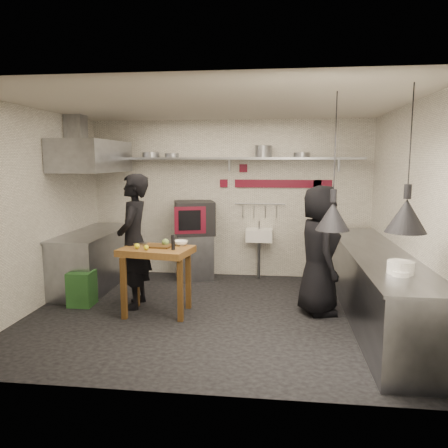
# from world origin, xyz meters

# --- Properties ---
(floor) EXTENTS (5.00, 5.00, 0.00)m
(floor) POSITION_xyz_m (0.00, 0.00, 0.00)
(floor) COLOR black
(floor) RESTS_ON ground
(ceiling) EXTENTS (5.00, 5.00, 0.00)m
(ceiling) POSITION_xyz_m (0.00, 0.00, 2.80)
(ceiling) COLOR beige
(ceiling) RESTS_ON floor
(wall_back) EXTENTS (5.00, 0.04, 2.80)m
(wall_back) POSITION_xyz_m (0.00, 2.10, 1.40)
(wall_back) COLOR silver
(wall_back) RESTS_ON floor
(wall_front) EXTENTS (5.00, 0.04, 2.80)m
(wall_front) POSITION_xyz_m (0.00, -2.10, 1.40)
(wall_front) COLOR silver
(wall_front) RESTS_ON floor
(wall_left) EXTENTS (0.04, 4.20, 2.80)m
(wall_left) POSITION_xyz_m (-2.50, 0.00, 1.40)
(wall_left) COLOR silver
(wall_left) RESTS_ON floor
(wall_right) EXTENTS (0.04, 4.20, 2.80)m
(wall_right) POSITION_xyz_m (2.50, 0.00, 1.40)
(wall_right) COLOR silver
(wall_right) RESTS_ON floor
(red_band_horiz) EXTENTS (1.70, 0.02, 0.14)m
(red_band_horiz) POSITION_xyz_m (0.95, 2.08, 1.68)
(red_band_horiz) COLOR maroon
(red_band_horiz) RESTS_ON wall_back
(red_band_vert) EXTENTS (0.14, 0.02, 1.10)m
(red_band_vert) POSITION_xyz_m (1.55, 2.08, 1.20)
(red_band_vert) COLOR maroon
(red_band_vert) RESTS_ON wall_back
(red_tile_a) EXTENTS (0.14, 0.02, 0.14)m
(red_tile_a) POSITION_xyz_m (0.25, 2.08, 1.95)
(red_tile_a) COLOR maroon
(red_tile_a) RESTS_ON wall_back
(red_tile_b) EXTENTS (0.14, 0.02, 0.14)m
(red_tile_b) POSITION_xyz_m (-0.10, 2.08, 1.68)
(red_tile_b) COLOR maroon
(red_tile_b) RESTS_ON wall_back
(back_shelf) EXTENTS (4.60, 0.34, 0.04)m
(back_shelf) POSITION_xyz_m (0.00, 1.92, 2.12)
(back_shelf) COLOR gray
(back_shelf) RESTS_ON wall_back
(shelf_bracket_left) EXTENTS (0.04, 0.06, 0.24)m
(shelf_bracket_left) POSITION_xyz_m (-1.90, 2.07, 2.02)
(shelf_bracket_left) COLOR gray
(shelf_bracket_left) RESTS_ON wall_back
(shelf_bracket_mid) EXTENTS (0.04, 0.06, 0.24)m
(shelf_bracket_mid) POSITION_xyz_m (0.00, 2.07, 2.02)
(shelf_bracket_mid) COLOR gray
(shelf_bracket_mid) RESTS_ON wall_back
(shelf_bracket_right) EXTENTS (0.04, 0.06, 0.24)m
(shelf_bracket_right) POSITION_xyz_m (1.90, 2.07, 2.02)
(shelf_bracket_right) COLOR gray
(shelf_bracket_right) RESTS_ON wall_back
(pan_far_left) EXTENTS (0.36, 0.36, 0.09)m
(pan_far_left) POSITION_xyz_m (-1.38, 1.92, 2.19)
(pan_far_left) COLOR gray
(pan_far_left) RESTS_ON back_shelf
(pan_mid_left) EXTENTS (0.30, 0.30, 0.07)m
(pan_mid_left) POSITION_xyz_m (-1.00, 1.92, 2.18)
(pan_mid_left) COLOR gray
(pan_mid_left) RESTS_ON back_shelf
(stock_pot) EXTENTS (0.39, 0.39, 0.20)m
(stock_pot) POSITION_xyz_m (0.61, 1.92, 2.24)
(stock_pot) COLOR gray
(stock_pot) RESTS_ON back_shelf
(pan_right) EXTENTS (0.31, 0.31, 0.08)m
(pan_right) POSITION_xyz_m (1.26, 1.92, 2.18)
(pan_right) COLOR gray
(pan_right) RESTS_ON back_shelf
(oven_stand) EXTENTS (0.76, 0.73, 0.80)m
(oven_stand) POSITION_xyz_m (-0.59, 1.79, 0.40)
(oven_stand) COLOR gray
(oven_stand) RESTS_ON floor
(combi_oven) EXTENTS (0.81, 0.78, 0.58)m
(combi_oven) POSITION_xyz_m (-0.58, 1.77, 1.09)
(combi_oven) COLOR black
(combi_oven) RESTS_ON oven_stand
(oven_door) EXTENTS (0.52, 0.18, 0.46)m
(oven_door) POSITION_xyz_m (-0.60, 1.46, 1.09)
(oven_door) COLOR maroon
(oven_door) RESTS_ON combi_oven
(oven_glass) EXTENTS (0.36, 0.12, 0.34)m
(oven_glass) POSITION_xyz_m (-0.60, 1.44, 1.09)
(oven_glass) COLOR black
(oven_glass) RESTS_ON oven_door
(hand_sink) EXTENTS (0.46, 0.34, 0.22)m
(hand_sink) POSITION_xyz_m (0.55, 1.92, 0.78)
(hand_sink) COLOR white
(hand_sink) RESTS_ON wall_back
(sink_tap) EXTENTS (0.03, 0.03, 0.14)m
(sink_tap) POSITION_xyz_m (0.55, 1.92, 0.96)
(sink_tap) COLOR gray
(sink_tap) RESTS_ON hand_sink
(sink_drain) EXTENTS (0.06, 0.06, 0.66)m
(sink_drain) POSITION_xyz_m (0.55, 1.88, 0.34)
(sink_drain) COLOR gray
(sink_drain) RESTS_ON floor
(utensil_rail) EXTENTS (0.90, 0.02, 0.02)m
(utensil_rail) POSITION_xyz_m (0.55, 2.06, 1.32)
(utensil_rail) COLOR gray
(utensil_rail) RESTS_ON wall_back
(counter_right) EXTENTS (0.70, 3.80, 0.90)m
(counter_right) POSITION_xyz_m (2.15, 0.00, 0.45)
(counter_right) COLOR gray
(counter_right) RESTS_ON floor
(counter_right_top) EXTENTS (0.76, 3.90, 0.03)m
(counter_right_top) POSITION_xyz_m (2.15, 0.00, 0.92)
(counter_right_top) COLOR gray
(counter_right_top) RESTS_ON counter_right
(plate_stack) EXTENTS (0.32, 0.32, 0.13)m
(plate_stack) POSITION_xyz_m (2.12, -1.15, 1.00)
(plate_stack) COLOR white
(plate_stack) RESTS_ON counter_right_top
(small_bowl_right) EXTENTS (0.19, 0.19, 0.05)m
(small_bowl_right) POSITION_xyz_m (2.10, -1.24, 0.96)
(small_bowl_right) COLOR white
(small_bowl_right) RESTS_ON counter_right_top
(counter_left) EXTENTS (0.70, 1.90, 0.90)m
(counter_left) POSITION_xyz_m (-2.15, 1.05, 0.45)
(counter_left) COLOR gray
(counter_left) RESTS_ON floor
(counter_left_top) EXTENTS (0.76, 2.00, 0.03)m
(counter_left_top) POSITION_xyz_m (-2.15, 1.05, 0.92)
(counter_left_top) COLOR gray
(counter_left_top) RESTS_ON counter_left
(extractor_hood) EXTENTS (0.78, 1.60, 0.50)m
(extractor_hood) POSITION_xyz_m (-2.10, 1.05, 2.15)
(extractor_hood) COLOR gray
(extractor_hood) RESTS_ON ceiling
(hood_duct) EXTENTS (0.28, 0.28, 0.50)m
(hood_duct) POSITION_xyz_m (-2.35, 1.05, 2.55)
(hood_duct) COLOR gray
(hood_duct) RESTS_ON ceiling
(green_bin) EXTENTS (0.35, 0.35, 0.50)m
(green_bin) POSITION_xyz_m (-1.94, 0.12, 0.25)
(green_bin) COLOR #275C26
(green_bin) RESTS_ON floor
(prep_table) EXTENTS (1.01, 0.78, 0.92)m
(prep_table) POSITION_xyz_m (-0.76, -0.08, 0.46)
(prep_table) COLOR brown
(prep_table) RESTS_ON floor
(cutting_board) EXTENTS (0.36, 0.27, 0.02)m
(cutting_board) POSITION_xyz_m (-0.73, -0.04, 0.93)
(cutting_board) COLOR #533515
(cutting_board) RESTS_ON prep_table
(pepper_mill) EXTENTS (0.06, 0.06, 0.20)m
(pepper_mill) POSITION_xyz_m (-0.50, -0.19, 1.02)
(pepper_mill) COLOR black
(pepper_mill) RESTS_ON prep_table
(lemon_a) EXTENTS (0.09, 0.09, 0.07)m
(lemon_a) POSITION_xyz_m (-0.99, -0.20, 0.96)
(lemon_a) COLOR yellow
(lemon_a) RESTS_ON prep_table
(lemon_b) EXTENTS (0.08, 0.08, 0.07)m
(lemon_b) POSITION_xyz_m (-0.84, -0.26, 0.96)
(lemon_b) COLOR yellow
(lemon_b) RESTS_ON prep_table
(veg_ball) EXTENTS (0.13, 0.13, 0.10)m
(veg_ball) POSITION_xyz_m (-0.66, 0.06, 0.97)
(veg_ball) COLOR olive
(veg_ball) RESTS_ON prep_table
(steel_tray) EXTENTS (0.19, 0.13, 0.03)m
(steel_tray) POSITION_xyz_m (-1.03, 0.09, 0.94)
(steel_tray) COLOR gray
(steel_tray) RESTS_ON prep_table
(bowl) EXTENTS (0.22, 0.22, 0.06)m
(bowl) POSITION_xyz_m (-0.47, 0.13, 0.95)
(bowl) COLOR white
(bowl) RESTS_ON prep_table
(heat_lamp_near) EXTENTS (0.42, 0.42, 1.47)m
(heat_lamp_near) POSITION_xyz_m (1.45, -0.90, 2.07)
(heat_lamp_near) COLOR black
(heat_lamp_near) RESTS_ON ceiling
(heat_lamp_far) EXTENTS (0.52, 0.52, 1.41)m
(heat_lamp_far) POSITION_xyz_m (2.09, -1.35, 2.10)
(heat_lamp_far) COLOR black
(heat_lamp_far) RESTS_ON ceiling
(chef_left) EXTENTS (0.51, 0.73, 1.90)m
(chef_left) POSITION_xyz_m (-1.16, 0.18, 0.95)
(chef_left) COLOR black
(chef_left) RESTS_ON floor
(chef_right) EXTENTS (0.71, 0.95, 1.76)m
(chef_right) POSITION_xyz_m (1.43, 0.22, 0.88)
(chef_right) COLOR black
(chef_right) RESTS_ON floor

